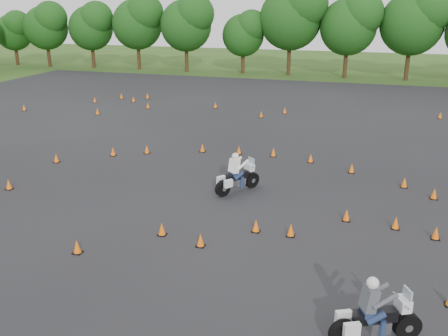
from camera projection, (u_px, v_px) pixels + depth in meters
ground at (193, 233)px, 18.21m from camera, size 140.00×140.00×0.00m
asphalt_pad at (236, 179)px, 23.65m from camera, size 62.00×62.00×0.00m
treeline at (352, 38)px, 47.76m from camera, size 87.05×32.39×10.60m
traffic_cones at (239, 176)px, 23.40m from camera, size 36.67×33.54×0.45m
rider_grey at (378, 310)px, 12.09m from camera, size 2.47×1.74×1.85m
rider_white at (238, 172)px, 21.78m from camera, size 1.96×2.39×1.85m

